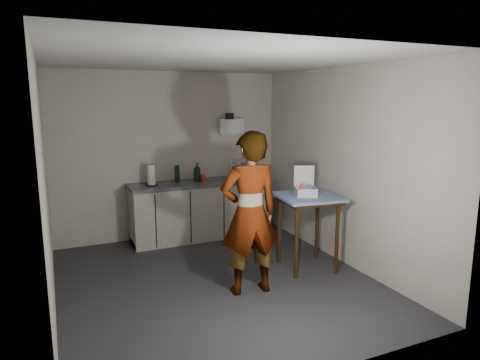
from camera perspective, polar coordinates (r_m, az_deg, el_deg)
name	(u,v)px	position (r m, az deg, el deg)	size (l,w,h in m)	color
ground	(216,281)	(5.34, -3.15, -13.36)	(4.00, 4.00, 0.00)	#2E2D33
wall_back	(170,156)	(6.83, -9.26, 3.20)	(3.60, 0.02, 2.60)	beige
wall_right	(342,167)	(5.83, 13.38, 1.76)	(0.02, 4.00, 2.60)	beige
wall_left	(46,189)	(4.65, -24.41, -1.15)	(0.02, 4.00, 2.60)	beige
ceiling	(214,61)	(4.90, -3.48, 15.58)	(3.60, 4.00, 0.01)	silver
kitchen_counter	(201,211)	(6.84, -5.17, -4.15)	(2.24, 0.62, 0.91)	black
wall_shelf	(230,126)	(7.05, -1.29, 7.21)	(0.42, 0.18, 0.37)	white
side_table	(308,205)	(5.55, 9.08, -3.31)	(0.84, 0.84, 0.97)	#351E0C
standing_man	(250,214)	(4.78, 1.28, -4.49)	(0.68, 0.44, 1.85)	#B2A593
soap_bottle	(197,172)	(6.69, -5.75, 1.05)	(0.12, 0.12, 0.30)	black
soda_can	(203,178)	(6.69, -4.97, 0.26)	(0.06, 0.06, 0.12)	red
dark_bottle	(177,174)	(6.67, -8.38, 0.81)	(0.08, 0.08, 0.27)	black
paper_towel	(151,176)	(6.49, -11.72, 0.57)	(0.18, 0.18, 0.32)	black
dish_rack	(245,173)	(7.03, 0.68, 0.90)	(0.44, 0.33, 0.31)	silver
bakery_box	(305,189)	(5.50, 8.72, -1.21)	(0.34, 0.35, 0.37)	white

